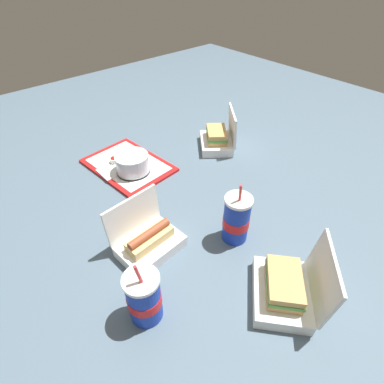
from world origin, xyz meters
The scene contains 11 objects.
ground_plane centered at (0.00, 0.00, 0.00)m, with size 3.20×3.20×0.00m, color #4C6070.
food_tray centered at (-0.39, -0.07, 0.01)m, with size 0.39×0.29×0.01m.
cake_container centered at (-0.33, -0.08, 0.05)m, with size 0.14×0.14×0.08m.
ketchup_cup centered at (-0.44, -0.10, 0.03)m, with size 0.04×0.04×0.02m.
napkin_stack centered at (-0.39, -0.14, 0.02)m, with size 0.10×0.10×0.00m, color white.
plastic_fork centered at (-0.48, -0.02, 0.02)m, with size 0.11×0.01×0.01m, color white.
clamshell_hotdog_left centered at (0.04, -0.26, 0.04)m, with size 0.16×0.20×0.17m.
clamshell_sandwich_center centered at (0.42, -0.08, 0.05)m, with size 0.26×0.26×0.19m.
clamshell_sandwich_right centered at (-0.25, 0.34, 0.04)m, with size 0.24×0.23×0.18m.
soda_cup_corner centered at (0.18, -0.02, 0.08)m, with size 0.09×0.09×0.23m.
soda_cup_back centered at (0.21, -0.39, 0.08)m, with size 0.09×0.09×0.22m.
Camera 1 is at (0.59, -0.56, 0.76)m, focal length 28.00 mm.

